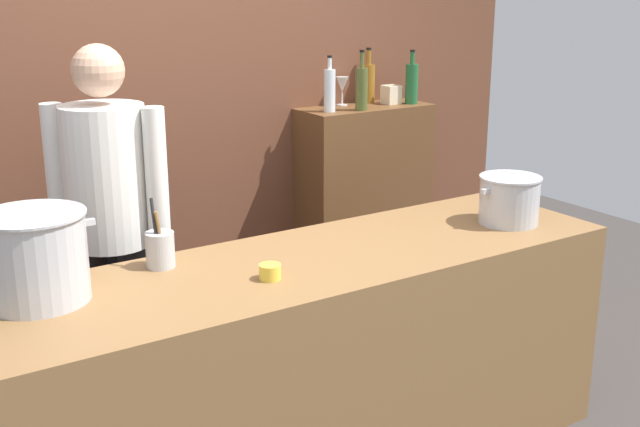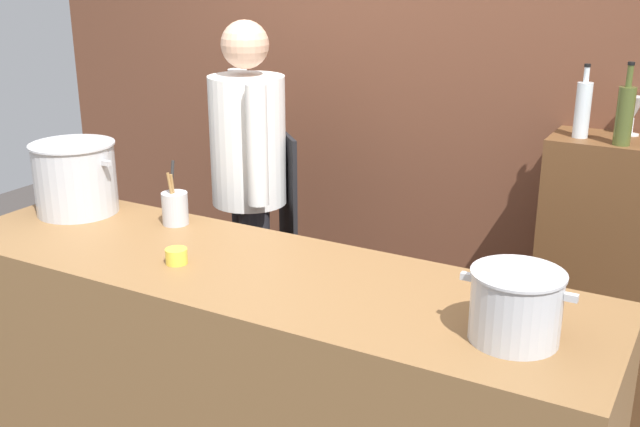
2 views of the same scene
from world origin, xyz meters
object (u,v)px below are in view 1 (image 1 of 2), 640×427
Objects in this scene: wine_bottle_green at (412,83)px; wine_bottle_clear at (330,90)px; wine_bottle_amber at (368,82)px; wine_glass_tall at (342,86)px; butter_jar at (270,272)px; wine_bottle_olive at (362,88)px; utensil_crock at (160,249)px; stockpot_small at (509,200)px; stockpot_large at (35,257)px; spice_tin_cream at (391,95)px; chef at (110,215)px.

wine_bottle_clear is (-0.54, 0.02, -0.00)m from wine_bottle_green.
wine_glass_tall is at bearing -177.54° from wine_bottle_amber.
wine_bottle_olive reaches higher than butter_jar.
wine_bottle_green is 0.94× the size of wine_bottle_olive.
wine_bottle_green is 1.89× the size of wine_glass_tall.
utensil_crock is at bearing -145.10° from wine_glass_tall.
wine_bottle_olive is at bearing 86.56° from stockpot_small.
wine_bottle_clear is at bearing 94.52° from stockpot_small.
utensil_crock is at bearing -145.56° from wine_bottle_clear.
wine_bottle_amber is at bearing 28.05° from stockpot_large.
wine_bottle_clear is 0.45m from spice_tin_cream.
spice_tin_cream is at bearing -19.96° from wine_glass_tall.
wine_bottle_amber reaches higher than utensil_crock.
stockpot_small is 1.27m from wine_bottle_clear.
wine_glass_tall is at bearing 30.06° from stockpot_large.
wine_bottle_clear reaches higher than utensil_crock.
chef is 1.97m from wine_bottle_green.
chef is at bearing 53.82° from stockpot_large.
utensil_crock is at bearing -150.20° from wine_bottle_olive.
stockpot_large is at bearing -151.95° from wine_bottle_amber.
wine_bottle_clear is at bearing -118.67° from chef.
butter_jar is 2.05m from wine_bottle_amber.
chef reaches higher than wine_bottle_green.
wine_bottle_olive is (1.97, 0.95, 0.29)m from stockpot_large.
wine_bottle_olive is (1.25, 1.19, 0.41)m from butter_jar.
wine_glass_tall reaches higher than utensil_crock.
wine_bottle_clear reaches higher than spice_tin_cream.
spice_tin_cream is at bearing 5.40° from wine_bottle_clear.
stockpot_small is 1.44m from wine_bottle_amber.
chef reaches higher than butter_jar.
chef is 5.38× the size of wine_bottle_amber.
wine_bottle_amber reaches higher than stockpot_large.
wine_bottle_amber reaches higher than wine_bottle_clear.
stockpot_small is 1.41m from wine_glass_tall.
butter_jar is 2.03m from spice_tin_cream.
wine_bottle_clear is at bearing 29.17° from stockpot_large.
wine_glass_tall is at bearing 34.90° from utensil_crock.
wine_bottle_green is at bearing 37.16° from butter_jar.
stockpot_large is 5.23× the size of butter_jar.
wine_bottle_olive is at bearing -133.72° from wine_bottle_amber.
stockpot_small reaches higher than butter_jar.
stockpot_small is at bearing -6.58° from stockpot_large.
chef is 16.00× the size of spice_tin_cream.
stockpot_small is 1.33m from wine_bottle_green.
spice_tin_cream reaches higher than stockpot_small.
butter_jar is (0.27, -0.86, -0.04)m from chef.
stockpot_small is 1.34m from spice_tin_cream.
chef is at bearing -162.55° from wine_bottle_amber.
wine_bottle_olive reaches higher than stockpot_large.
wine_bottle_clear reaches higher than wine_glass_tall.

